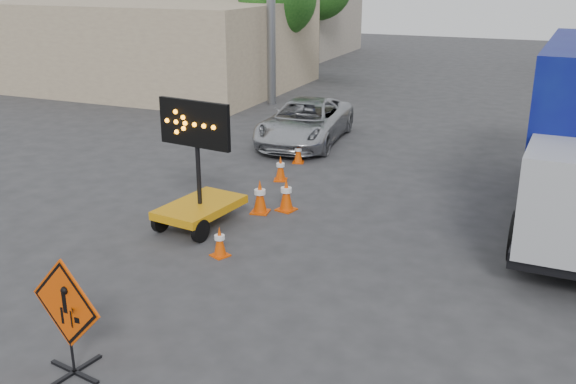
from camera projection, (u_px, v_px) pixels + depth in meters
The scene contains 11 objects.
ground at pixel (164, 365), 9.31m from camera, with size 100.00×100.00×0.00m, color #2D2D30.
storefront_left_near at pixel (149, 44), 31.22m from camera, with size 14.00×10.00×4.00m, color tan.
storefront_left_far at pixel (256, 19), 43.68m from camera, with size 12.00×10.00×4.40m, color #9E9383.
construction_sign at pixel (67, 315), 8.82m from camera, with size 1.34×0.95×1.79m.
arrow_board at pixel (200, 199), 14.15m from camera, with size 1.80×2.15×2.85m.
pickup_truck at pixel (305, 122), 21.06m from camera, with size 2.32×5.03×1.40m, color #B1B3B9.
cone_a at pixel (220, 241), 12.76m from camera, with size 0.42×0.42×0.64m.
cone_b at pixel (260, 196), 15.03m from camera, with size 0.47×0.47×0.81m.
cone_c at pixel (286, 194), 15.17m from camera, with size 0.49×0.49×0.81m.
cone_d at pixel (281, 168), 17.35m from camera, with size 0.45×0.45×0.69m.
cone_e at pixel (298, 152), 18.95m from camera, with size 0.41×0.41×0.65m.
Camera 1 is at (4.79, -6.61, 5.45)m, focal length 40.00 mm.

